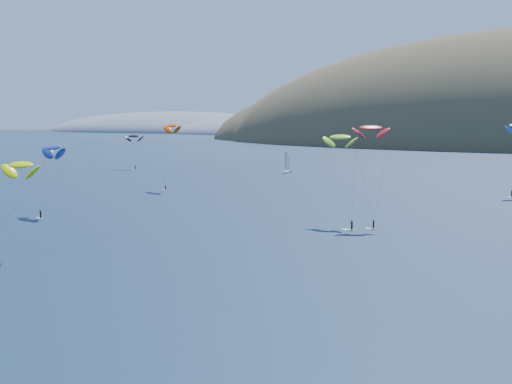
% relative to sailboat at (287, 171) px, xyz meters
% --- Properties ---
extents(headland, '(460.00, 250.00, 60.00)m').
position_rel_sailboat_xyz_m(headland, '(-379.03, 530.23, -4.23)').
color(headland, slate).
rests_on(headland, ground).
extents(sailboat, '(7.88, 6.81, 9.76)m').
position_rel_sailboat_xyz_m(sailboat, '(0.00, 0.00, 0.00)').
color(sailboat, silver).
rests_on(sailboat, ground).
extents(kitesurfer_1, '(9.43, 9.12, 23.06)m').
position_rel_sailboat_xyz_m(kitesurfer_1, '(-7.50, -72.43, 19.77)').
color(kitesurfer_1, '#BDFF1C').
rests_on(kitesurfer_1, ground).
extents(kitesurfer_2, '(8.29, 9.07, 17.99)m').
position_rel_sailboat_xyz_m(kitesurfer_2, '(28.32, -173.64, 14.78)').
color(kitesurfer_2, '#BDFF1C').
rests_on(kitesurfer_2, ground).
extents(kitesurfer_3, '(11.22, 11.66, 21.60)m').
position_rel_sailboat_xyz_m(kitesurfer_3, '(66.29, -114.62, 18.47)').
color(kitesurfer_3, '#BDFF1C').
rests_on(kitesurfer_3, ground).
extents(kitesurfer_9, '(8.69, 9.44, 23.80)m').
position_rel_sailboat_xyz_m(kitesurfer_9, '(73.56, -114.88, 20.65)').
color(kitesurfer_9, '#BDFF1C').
rests_on(kitesurfer_9, ground).
extents(kitesurfer_10, '(10.69, 12.58, 19.18)m').
position_rel_sailboat_xyz_m(kitesurfer_10, '(-1.08, -133.83, 15.57)').
color(kitesurfer_10, '#BDFF1C').
rests_on(kitesurfer_10, ground).
extents(kitesurfer_12, '(8.87, 6.91, 16.78)m').
position_rel_sailboat_xyz_m(kitesurfer_12, '(-69.55, -10.59, 13.62)').
color(kitesurfer_12, '#BDFF1C').
rests_on(kitesurfer_12, ground).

